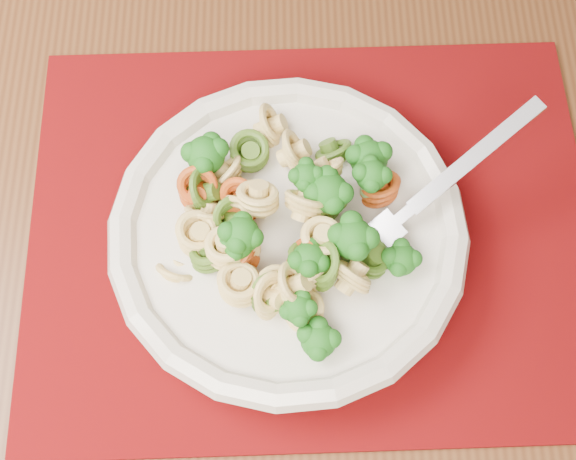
{
  "coord_description": "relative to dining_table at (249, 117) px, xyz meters",
  "views": [
    {
      "loc": [
        0.36,
        0.27,
        1.26
      ],
      "look_at": [
        0.35,
        0.49,
        0.77
      ],
      "focal_mm": 50.0,
      "sensor_mm": 36.0,
      "label": 1
    }
  ],
  "objects": [
    {
      "name": "pasta_bowl",
      "position": [
        0.05,
        -0.17,
        0.13
      ],
      "size": [
        0.25,
        0.25,
        0.05
      ],
      "color": "beige",
      "rests_on": "placemat"
    },
    {
      "name": "pasta_broccoli_heap",
      "position": [
        0.05,
        -0.17,
        0.14
      ],
      "size": [
        0.21,
        0.21,
        0.06
      ],
      "primitive_type": null,
      "color": "#DDBC6D",
      "rests_on": "pasta_bowl"
    },
    {
      "name": "placemat",
      "position": [
        0.06,
        -0.15,
        0.1
      ],
      "size": [
        0.44,
        0.36,
        0.0
      ],
      "primitive_type": "cube",
      "rotation": [
        0.0,
        0.0,
        0.09
      ],
      "color": "#5F0704",
      "rests_on": "dining_table"
    },
    {
      "name": "dining_table",
      "position": [
        0.0,
        0.0,
        0.0
      ],
      "size": [
        1.46,
        1.0,
        0.72
      ],
      "rotation": [
        0.0,
        0.0,
        0.08
      ],
      "color": "#543017",
      "rests_on": "ground"
    },
    {
      "name": "fork",
      "position": [
        0.11,
        -0.18,
        0.14
      ],
      "size": [
        0.16,
        0.13,
        0.08
      ],
      "primitive_type": null,
      "rotation": [
        0.0,
        -0.35,
        0.69
      ],
      "color": "silver",
      "rests_on": "pasta_bowl"
    }
  ]
}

